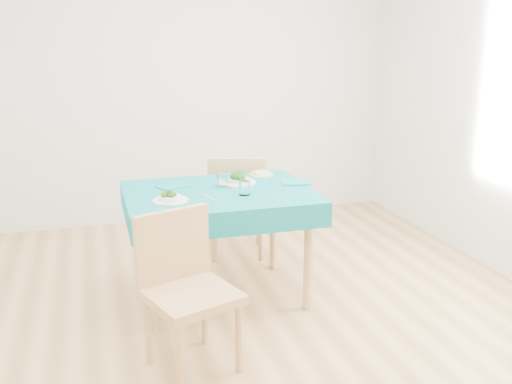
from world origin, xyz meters
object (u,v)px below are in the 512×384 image
object	(u,v)px
table	(220,245)
bowl_far	(238,178)
chair_near	(191,275)
side_plate	(261,174)
chair_far	(237,187)
bowl_near	(170,196)

from	to	relation	value
table	bowl_far	size ratio (longest dim) A/B	4.83
chair_near	bowl_far	distance (m)	1.14
table	chair_near	world-z (taller)	chair_near
bowl_far	side_plate	xyz separation A→B (m)	(0.23, 0.19, -0.03)
table	chair_far	bearing A→B (deg)	67.24
chair_far	bowl_near	xyz separation A→B (m)	(-0.67, -0.93, 0.22)
table	bowl_near	world-z (taller)	bowl_near
bowl_near	side_plate	bearing A→B (deg)	34.54
bowl_near	bowl_far	size ratio (longest dim) A/B	0.88
table	chair_far	size ratio (longest dim) A/B	1.07
chair_far	bowl_near	world-z (taller)	chair_far
table	bowl_near	distance (m)	0.56
table	chair_far	world-z (taller)	chair_far
bowl_far	bowl_near	bearing A→B (deg)	-148.18
table	chair_near	bearing A→B (deg)	-112.47
chair_near	bowl_near	bearing A→B (deg)	70.88
chair_near	chair_far	xyz separation A→B (m)	(0.66, 1.59, 0.02)
chair_near	chair_far	distance (m)	1.73
chair_near	side_plate	world-z (taller)	chair_near
side_plate	chair_near	bearing A→B (deg)	-122.22
chair_near	bowl_near	distance (m)	0.71
bowl_near	bowl_far	xyz separation A→B (m)	(0.52, 0.32, 0.00)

